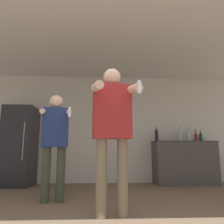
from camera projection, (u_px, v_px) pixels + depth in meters
wall_back at (100, 128)px, 5.26m from camera, size 7.00×0.06×2.55m
ceiling_slab at (101, 43)px, 3.79m from camera, size 7.00×3.91×0.05m
refrigerator at (20, 146)px, 4.73m from camera, size 0.62×0.73×1.68m
counter at (184, 162)px, 4.91m from camera, size 1.38×0.59×0.95m
bottle_clear_vodka at (157, 135)px, 5.06m from camera, size 0.07×0.07×0.34m
bottle_green_wine at (189, 136)px, 5.10m from camera, size 0.08×0.08×0.30m
bottle_short_whiskey at (180, 136)px, 5.09m from camera, size 0.07×0.07×0.35m
bottle_dark_rum at (201, 137)px, 5.11m from camera, size 0.08×0.08×0.25m
bottle_tall_gin at (196, 137)px, 5.10m from camera, size 0.07×0.07×0.29m
person_woman_foreground at (112, 123)px, 2.61m from camera, size 0.59×0.57×1.74m
person_man_side at (55, 138)px, 3.28m from camera, size 0.51×0.55×1.59m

